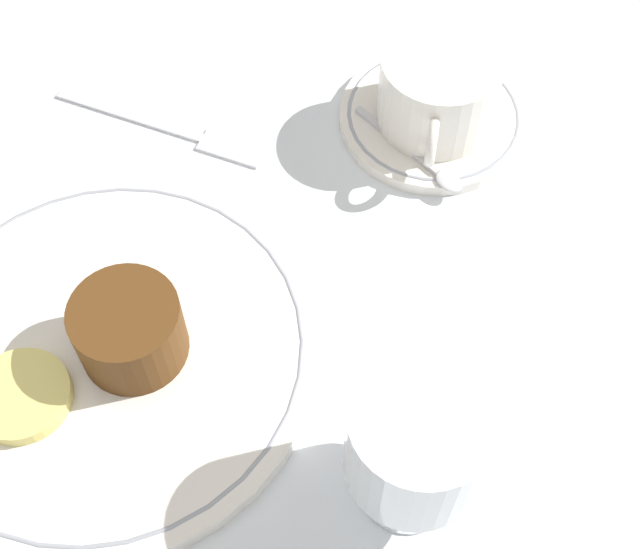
{
  "coord_description": "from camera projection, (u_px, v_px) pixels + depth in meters",
  "views": [
    {
      "loc": [
        0.22,
        0.17,
        0.52
      ],
      "look_at": [
        -0.08,
        0.12,
        0.04
      ],
      "focal_mm": 50.0,
      "sensor_mm": 36.0,
      "label": 1
    }
  ],
  "objects": [
    {
      "name": "fork",
      "position": [
        182.0,
        131.0,
        0.67
      ],
      "size": [
        0.05,
        0.17,
        0.01
      ],
      "color": "silver",
      "rests_on": "ground_plane"
    },
    {
      "name": "ground_plane",
      "position": [
        115.0,
        386.0,
        0.56
      ],
      "size": [
        3.0,
        3.0,
        0.0
      ],
      "primitive_type": "plane",
      "color": "white"
    },
    {
      "name": "coffee_cup",
      "position": [
        438.0,
        89.0,
        0.64
      ],
      "size": [
        0.11,
        0.09,
        0.06
      ],
      "color": "white",
      "rests_on": "saucer"
    },
    {
      "name": "spoon",
      "position": [
        420.0,
        158.0,
        0.65
      ],
      "size": [
        0.07,
        0.09,
        0.0
      ],
      "color": "silver",
      "rests_on": "saucer"
    },
    {
      "name": "wine_glass",
      "position": [
        416.0,
        445.0,
        0.47
      ],
      "size": [
        0.08,
        0.08,
        0.11
      ],
      "color": "silver",
      "rests_on": "ground_plane"
    },
    {
      "name": "dessert_cake",
      "position": [
        129.0,
        330.0,
        0.54
      ],
      "size": [
        0.07,
        0.07,
        0.05
      ],
      "color": "#563314",
      "rests_on": "dinner_plate"
    },
    {
      "name": "dinner_plate",
      "position": [
        106.0,
        352.0,
        0.57
      ],
      "size": [
        0.27,
        0.27,
        0.01
      ],
      "color": "white",
      "rests_on": "ground_plane"
    },
    {
      "name": "saucer",
      "position": [
        433.0,
        117.0,
        0.68
      ],
      "size": [
        0.14,
        0.14,
        0.01
      ],
      "color": "white",
      "rests_on": "ground_plane"
    },
    {
      "name": "pineapple_slice",
      "position": [
        22.0,
        396.0,
        0.54
      ],
      "size": [
        0.06,
        0.06,
        0.01
      ],
      "color": "#EFE075",
      "rests_on": "dinner_plate"
    }
  ]
}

